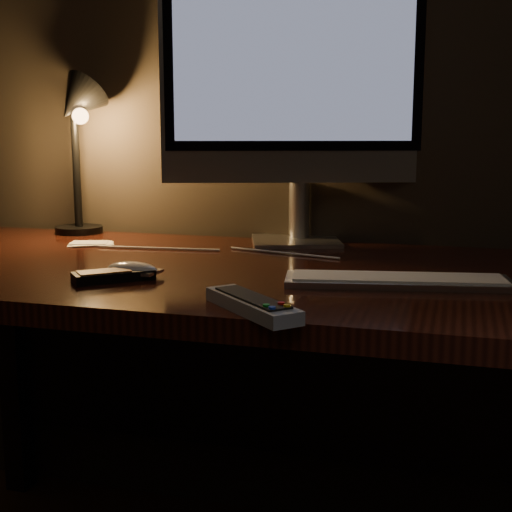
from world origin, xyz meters
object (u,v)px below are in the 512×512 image
(desk, at_px, (242,320))
(tv_remote, at_px, (252,304))
(mouse, at_px, (132,272))
(desk_lamp, at_px, (77,125))
(keyboard, at_px, (398,280))
(media_remote, at_px, (114,275))
(monitor, at_px, (297,76))

(desk, bearing_deg, tv_remote, -70.63)
(mouse, bearing_deg, desk_lamp, 135.84)
(desk, distance_m, mouse, 0.29)
(keyboard, relative_size, mouse, 3.83)
(keyboard, bearing_deg, mouse, 178.03)
(keyboard, height_order, tv_remote, tv_remote)
(mouse, relative_size, media_remote, 0.72)
(desk, relative_size, tv_remote, 8.61)
(desk, relative_size, desk_lamp, 3.87)
(keyboard, distance_m, media_remote, 0.51)
(desk, bearing_deg, monitor, 77.45)
(tv_remote, bearing_deg, keyboard, 97.07)
(desk, bearing_deg, media_remote, -122.48)
(monitor, distance_m, desk_lamp, 0.57)
(monitor, relative_size, keyboard, 1.67)
(monitor, height_order, keyboard, monitor)
(media_remote, distance_m, desk_lamp, 0.65)
(tv_remote, relative_size, desk_lamp, 0.45)
(tv_remote, bearing_deg, mouse, -169.18)
(mouse, relative_size, tv_remote, 0.56)
(monitor, xyz_separation_m, desk_lamp, (-0.56, -0.03, -0.11))
(desk, xyz_separation_m, tv_remote, (0.14, -0.40, 0.14))
(desk_lamp, bearing_deg, keyboard, -23.83)
(desk, xyz_separation_m, keyboard, (0.33, -0.15, 0.14))
(monitor, distance_m, mouse, 0.64)
(mouse, bearing_deg, tv_remote, -26.27)
(desk_lamp, bearing_deg, mouse, -50.95)
(mouse, xyz_separation_m, desk_lamp, (-0.36, 0.44, 0.27))
(desk, xyz_separation_m, desk_lamp, (-0.50, 0.22, 0.41))
(desk, relative_size, media_remote, 11.22)
(keyboard, xyz_separation_m, tv_remote, (-0.19, -0.26, 0.00))
(media_remote, xyz_separation_m, tv_remote, (0.30, -0.15, 0.00))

